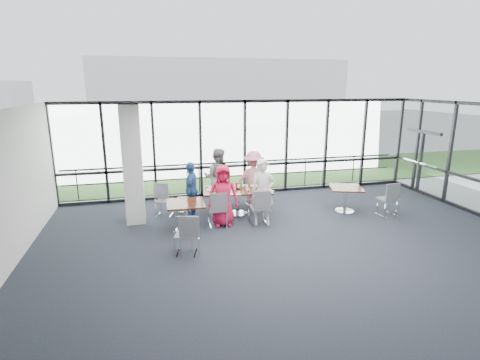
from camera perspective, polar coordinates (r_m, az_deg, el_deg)
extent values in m
cube|color=#20252F|center=(8.62, 9.22, -11.19)|extent=(12.00, 10.00, 0.02)
cube|color=white|center=(7.81, 10.17, 10.60)|extent=(12.00, 10.00, 0.04)
cube|color=white|center=(12.70, 0.72, 4.91)|extent=(12.00, 0.10, 3.20)
cube|color=black|center=(14.46, 25.79, 2.42)|extent=(0.12, 1.60, 2.10)
cube|color=white|center=(10.35, -16.04, 2.18)|extent=(0.50, 0.50, 3.20)
cube|color=gray|center=(17.81, -3.34, 2.32)|extent=(80.00, 70.00, 0.02)
cube|color=#295523|center=(15.88, -2.01, 0.97)|extent=(80.00, 5.00, 0.01)
cube|color=white|center=(39.78, -3.58, 13.32)|extent=(24.00, 10.00, 6.00)
cylinder|color=#2D2D33|center=(13.49, 0.07, 0.71)|extent=(12.00, 0.06, 0.06)
cube|color=#350F0A|center=(10.79, -0.38, -1.52)|extent=(2.09, 1.36, 0.04)
cylinder|color=silver|center=(10.90, -0.38, -3.42)|extent=(0.12, 0.12, 0.71)
cylinder|color=silver|center=(11.01, -0.38, -5.10)|extent=(0.56, 0.56, 0.03)
cube|color=#350F0A|center=(9.68, -8.31, -3.56)|extent=(0.98, 0.98, 0.04)
cylinder|color=silver|center=(9.80, -8.23, -5.65)|extent=(0.12, 0.12, 0.71)
cube|color=#350F0A|center=(11.45, 15.85, -1.15)|extent=(1.15, 1.15, 0.04)
cylinder|color=silver|center=(11.55, 15.73, -2.95)|extent=(0.12, 0.12, 0.71)
imported|color=red|center=(9.93, -2.60, -2.41)|extent=(0.85, 0.60, 1.64)
imported|color=silver|center=(9.98, 3.50, -1.90)|extent=(0.72, 0.57, 1.79)
imported|color=slate|center=(11.54, -3.43, 0.40)|extent=(1.01, 0.82, 1.81)
imported|color=#CA7283|center=(11.54, 2.07, 0.20)|extent=(1.24, 0.91, 1.72)
imported|color=#2D5791|center=(10.73, -7.42, -1.41)|extent=(0.76, 1.03, 1.58)
cylinder|color=white|center=(10.45, -3.27, -1.92)|extent=(0.24, 0.24, 0.01)
cylinder|color=white|center=(10.52, 3.14, -1.81)|extent=(0.28, 0.28, 0.01)
cylinder|color=white|center=(11.14, -3.11, -0.89)|extent=(0.27, 0.27, 0.01)
cylinder|color=white|center=(11.18, 2.19, -0.83)|extent=(0.26, 0.26, 0.01)
cylinder|color=white|center=(10.74, -4.51, -1.49)|extent=(0.26, 0.26, 0.01)
cylinder|color=white|center=(10.49, -1.86, -1.48)|extent=(0.07, 0.07, 0.14)
cylinder|color=white|center=(10.58, 1.43, -1.37)|extent=(0.07, 0.07, 0.13)
cylinder|color=white|center=(11.05, 0.03, -0.65)|extent=(0.07, 0.07, 0.14)
cylinder|color=white|center=(10.55, -4.09, -1.42)|extent=(0.07, 0.07, 0.14)
cube|color=white|center=(10.32, -0.67, -2.14)|extent=(0.34, 0.27, 0.00)
cube|color=white|center=(10.65, 4.32, -1.67)|extent=(0.36, 0.35, 0.00)
cube|color=white|center=(11.19, 0.16, -0.83)|extent=(0.40, 0.38, 0.00)
cube|color=black|center=(10.78, -0.34, -1.32)|extent=(0.10, 0.07, 0.04)
cylinder|color=red|center=(10.82, -0.54, -0.88)|extent=(0.06, 0.06, 0.18)
cylinder|color=#156E1E|center=(10.83, 0.18, -0.80)|extent=(0.05, 0.05, 0.20)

